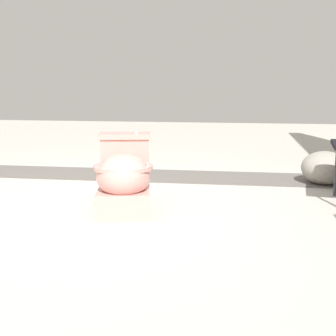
% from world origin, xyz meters
% --- Properties ---
extents(ground_plane, '(14.00, 14.00, 0.00)m').
position_xyz_m(ground_plane, '(0.00, 0.00, 0.00)').
color(ground_plane, '#B7B2A8').
extents(gravel_strip, '(0.56, 8.00, 0.01)m').
position_xyz_m(gravel_strip, '(-1.16, 0.50, 0.01)').
color(gravel_strip, '#605B56').
rests_on(gravel_strip, ground).
extents(toilet, '(0.69, 0.48, 0.52)m').
position_xyz_m(toilet, '(0.01, 0.06, 0.22)').
color(toilet, '#E09E93').
rests_on(toilet, ground).
extents(boulder_near, '(0.40, 0.40, 0.29)m').
position_xyz_m(boulder_near, '(-1.03, 1.56, 0.14)').
color(boulder_near, gray).
rests_on(boulder_near, ground).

